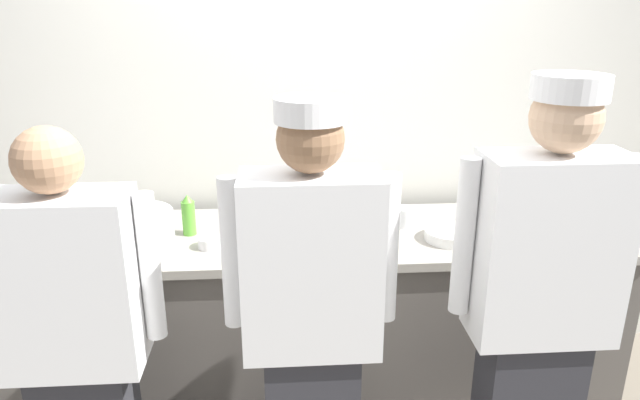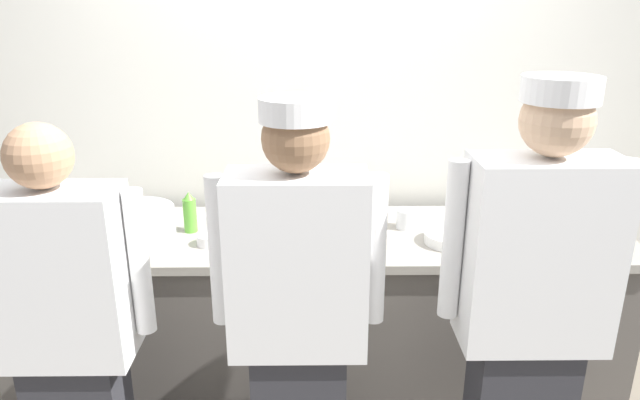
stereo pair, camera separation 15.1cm
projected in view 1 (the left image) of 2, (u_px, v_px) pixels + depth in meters
The scene contains 16 objects.
wall_back at pixel (311, 101), 3.01m from camera, with size 4.60×0.10×2.94m.
prep_counter at pixel (318, 318), 2.87m from camera, with size 2.93×0.74×0.93m.
chef_near_left at pixel (77, 345), 1.95m from camera, with size 0.60×0.24×1.61m.
chef_center at pixel (311, 322), 2.01m from camera, with size 0.61×0.24×1.69m.
chef_far_right at pixel (539, 308), 2.02m from camera, with size 0.63×0.24×1.75m.
plate_stack_front at pixel (451, 235), 2.63m from camera, with size 0.25×0.25×0.05m.
plate_stack_rear at pixel (316, 228), 2.70m from camera, with size 0.19×0.19×0.06m.
mixing_bowl_steel at pixel (133, 227), 2.59m from camera, with size 0.37×0.37×0.14m, color #B7BABF.
sheet_tray at pixel (532, 224), 2.79m from camera, with size 0.52×0.33×0.02m, color #B7BABF.
squeeze_bottle_primary at pixel (189, 215), 2.67m from camera, with size 0.06×0.06×0.20m.
ramekin_red_sauce at pixel (210, 242), 2.55m from camera, with size 0.10×0.10×0.05m.
ramekin_yellow_sauce at pixel (294, 215), 2.88m from camera, with size 0.10×0.10×0.04m.
ramekin_green_sauce at pixel (364, 225), 2.75m from camera, with size 0.10×0.10×0.04m.
ramekin_orange_sauce at pixel (298, 244), 2.54m from camera, with size 0.09×0.09×0.04m.
deli_cup at pixel (404, 217), 2.78m from camera, with size 0.09×0.09×0.09m, color white.
chefs_knife at pixel (251, 230), 2.73m from camera, with size 0.27×0.03×0.02m.
Camera 1 is at (-0.16, -2.12, 1.96)m, focal length 32.15 mm.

